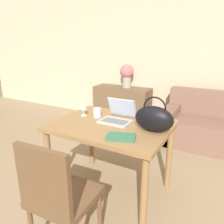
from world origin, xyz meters
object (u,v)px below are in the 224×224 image
object	(u,v)px
drinking_glass	(97,113)
flower_vase	(127,74)
wine_glass	(84,107)
chair	(58,194)
laptop	(118,115)
handbag	(154,119)

from	to	relation	value
drinking_glass	flower_vase	bearing A→B (deg)	106.31
drinking_glass	wine_glass	xyz separation A→B (m)	(-0.15, -0.03, 0.05)
chair	wine_glass	bearing A→B (deg)	111.44
flower_vase	laptop	bearing A→B (deg)	-66.96
drinking_glass	handbag	xyz separation A→B (m)	(0.65, -0.10, 0.07)
chair	laptop	xyz separation A→B (m)	(0.00, 0.92, 0.32)
flower_vase	handbag	bearing A→B (deg)	-58.83
drinking_glass	flower_vase	distance (m)	2.00
wine_glass	handbag	xyz separation A→B (m)	(0.81, -0.06, 0.02)
chair	drinking_glass	distance (m)	0.99
flower_vase	wine_glass	bearing A→B (deg)	-78.16
chair	flower_vase	bearing A→B (deg)	102.98
chair	handbag	size ratio (longest dim) A/B	2.64
drinking_glass	wine_glass	distance (m)	0.16
laptop	wine_glass	xyz separation A→B (m)	(-0.40, -0.05, 0.04)
laptop	flower_vase	world-z (taller)	flower_vase
wine_glass	handbag	size ratio (longest dim) A/B	0.40
chair	drinking_glass	size ratio (longest dim) A/B	9.72
laptop	drinking_glass	distance (m)	0.25
handbag	flower_vase	world-z (taller)	flower_vase
handbag	chair	bearing A→B (deg)	-116.94
wine_glass	laptop	bearing A→B (deg)	6.89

